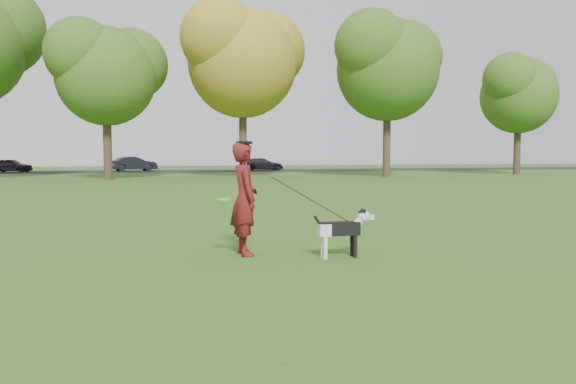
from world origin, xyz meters
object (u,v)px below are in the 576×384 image
object	(u,v)px
dog	(344,227)
car_left	(11,165)
man	(244,199)
car_mid	(134,164)
car_right	(262,164)

from	to	relation	value
dog	car_left	bearing A→B (deg)	108.21
man	car_mid	world-z (taller)	man
dog	car_left	xyz separation A→B (m)	(-13.30, 40.43, 0.11)
car_mid	car_right	bearing A→B (deg)	-105.77
dog	car_mid	world-z (taller)	car_mid
man	car_mid	xyz separation A→B (m)	(-2.56, 39.88, -0.22)
car_left	car_right	world-z (taller)	car_left
car_left	car_mid	size ratio (longest dim) A/B	0.85
man	car_mid	bearing A→B (deg)	-0.83
dog	car_right	distance (m)	41.02
car_mid	car_left	bearing A→B (deg)	74.23
car_mid	car_right	xyz separation A→B (m)	(10.86, 0.00, -0.08)
dog	car_left	world-z (taller)	car_left
man	car_mid	size ratio (longest dim) A/B	0.46
man	car_mid	distance (m)	39.96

